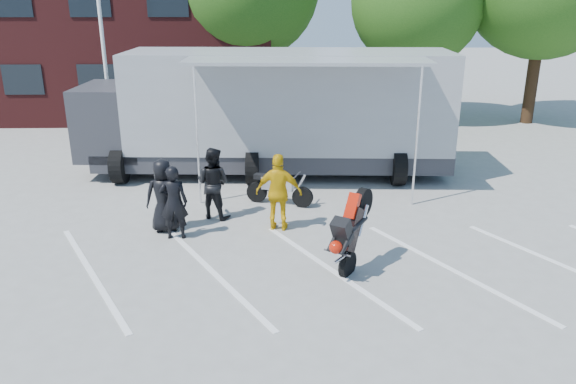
{
  "coord_description": "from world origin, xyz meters",
  "views": [
    {
      "loc": [
        -0.99,
        -9.07,
        5.26
      ],
      "look_at": [
        -0.67,
        2.11,
        1.3
      ],
      "focal_mm": 35.0,
      "sensor_mm": 36.0,
      "label": 1
    }
  ],
  "objects_px": {
    "flagpole": "(106,1)",
    "parked_motorcycle": "(280,204)",
    "tree_mid": "(417,2)",
    "spectator_leather_c": "(213,183)",
    "stunt_bike_rider": "(359,263)",
    "spectator_hivis": "(279,192)",
    "spectator_leather_b": "(174,202)",
    "spectator_leather_a": "(164,195)",
    "transporter_truck": "(273,172)"
  },
  "relations": [
    {
      "from": "flagpole",
      "to": "parked_motorcycle",
      "type": "height_order",
      "value": "flagpole"
    },
    {
      "from": "tree_mid",
      "to": "spectator_leather_c",
      "type": "distance_m",
      "value": 13.91
    },
    {
      "from": "flagpole",
      "to": "stunt_bike_rider",
      "type": "distance_m",
      "value": 12.26
    },
    {
      "from": "spectator_leather_c",
      "to": "spectator_hivis",
      "type": "distance_m",
      "value": 1.8
    },
    {
      "from": "flagpole",
      "to": "spectator_leather_c",
      "type": "height_order",
      "value": "flagpole"
    },
    {
      "from": "tree_mid",
      "to": "flagpole",
      "type": "bearing_deg",
      "value": -156.03
    },
    {
      "from": "spectator_leather_c",
      "to": "flagpole",
      "type": "bearing_deg",
      "value": -33.98
    },
    {
      "from": "stunt_bike_rider",
      "to": "spectator_leather_b",
      "type": "bearing_deg",
      "value": -165.65
    },
    {
      "from": "flagpole",
      "to": "spectator_hivis",
      "type": "bearing_deg",
      "value": -51.74
    },
    {
      "from": "tree_mid",
      "to": "stunt_bike_rider",
      "type": "xyz_separation_m",
      "value": [
        -4.22,
        -13.69,
        -4.94
      ]
    },
    {
      "from": "flagpole",
      "to": "spectator_leather_c",
      "type": "bearing_deg",
      "value": -57.81
    },
    {
      "from": "spectator_leather_a",
      "to": "spectator_hivis",
      "type": "distance_m",
      "value": 2.65
    },
    {
      "from": "spectator_leather_c",
      "to": "parked_motorcycle",
      "type": "bearing_deg",
      "value": -129.14
    },
    {
      "from": "flagpole",
      "to": "spectator_hivis",
      "type": "xyz_separation_m",
      "value": [
        5.4,
        -6.84,
        -4.13
      ]
    },
    {
      "from": "parked_motorcycle",
      "to": "spectator_leather_c",
      "type": "xyz_separation_m",
      "value": [
        -1.63,
        -0.83,
        0.89
      ]
    },
    {
      "from": "flagpole",
      "to": "stunt_bike_rider",
      "type": "xyz_separation_m",
      "value": [
        7.02,
        -8.69,
        -5.05
      ]
    },
    {
      "from": "tree_mid",
      "to": "parked_motorcycle",
      "type": "height_order",
      "value": "tree_mid"
    },
    {
      "from": "spectator_leather_b",
      "to": "spectator_hivis",
      "type": "distance_m",
      "value": 2.4
    },
    {
      "from": "flagpole",
      "to": "transporter_truck",
      "type": "relative_size",
      "value": 0.69
    },
    {
      "from": "tree_mid",
      "to": "spectator_leather_a",
      "type": "relative_size",
      "value": 4.43
    },
    {
      "from": "transporter_truck",
      "to": "spectator_hivis",
      "type": "distance_m",
      "value": 4.58
    },
    {
      "from": "flagpole",
      "to": "transporter_truck",
      "type": "xyz_separation_m",
      "value": [
        5.27,
        -2.36,
        -5.05
      ]
    },
    {
      "from": "spectator_leather_b",
      "to": "transporter_truck",
      "type": "bearing_deg",
      "value": -117.08
    },
    {
      "from": "tree_mid",
      "to": "spectator_hivis",
      "type": "bearing_deg",
      "value": -116.28
    },
    {
      "from": "tree_mid",
      "to": "stunt_bike_rider",
      "type": "distance_m",
      "value": 15.15
    },
    {
      "from": "transporter_truck",
      "to": "spectator_leather_a",
      "type": "xyz_separation_m",
      "value": [
        -2.52,
        -4.47,
        0.87
      ]
    },
    {
      "from": "stunt_bike_rider",
      "to": "spectator_leather_c",
      "type": "distance_m",
      "value": 4.28
    },
    {
      "from": "tree_mid",
      "to": "spectator_leather_b",
      "type": "xyz_separation_m",
      "value": [
        -8.21,
        -12.26,
        -4.09
      ]
    },
    {
      "from": "transporter_truck",
      "to": "spectator_leather_b",
      "type": "xyz_separation_m",
      "value": [
        -2.23,
        -4.9,
        0.86
      ]
    },
    {
      "from": "spectator_leather_a",
      "to": "stunt_bike_rider",
      "type": "bearing_deg",
      "value": 144.75
    },
    {
      "from": "spectator_leather_a",
      "to": "spectator_hivis",
      "type": "xyz_separation_m",
      "value": [
        2.65,
        -0.02,
        0.05
      ]
    },
    {
      "from": "spectator_leather_a",
      "to": "spectator_leather_b",
      "type": "bearing_deg",
      "value": 112.09
    },
    {
      "from": "spectator_leather_c",
      "to": "spectator_hivis",
      "type": "xyz_separation_m",
      "value": [
        1.6,
        -0.81,
        0.03
      ]
    },
    {
      "from": "spectator_leather_b",
      "to": "spectator_hivis",
      "type": "bearing_deg",
      "value": -172.54
    },
    {
      "from": "stunt_bike_rider",
      "to": "tree_mid",
      "type": "bearing_deg",
      "value": 106.89
    },
    {
      "from": "transporter_truck",
      "to": "spectator_hivis",
      "type": "height_order",
      "value": "transporter_truck"
    },
    {
      "from": "spectator_leather_c",
      "to": "transporter_truck",
      "type": "bearing_deg",
      "value": -88.02
    },
    {
      "from": "spectator_leather_a",
      "to": "spectator_leather_b",
      "type": "xyz_separation_m",
      "value": [
        0.29,
        -0.44,
        -0.01
      ]
    },
    {
      "from": "parked_motorcycle",
      "to": "stunt_bike_rider",
      "type": "height_order",
      "value": "stunt_bike_rider"
    },
    {
      "from": "flagpole",
      "to": "stunt_bike_rider",
      "type": "bearing_deg",
      "value": -51.05
    },
    {
      "from": "spectator_hivis",
      "to": "flagpole",
      "type": "bearing_deg",
      "value": -42.11
    },
    {
      "from": "tree_mid",
      "to": "spectator_leather_a",
      "type": "height_order",
      "value": "tree_mid"
    },
    {
      "from": "tree_mid",
      "to": "transporter_truck",
      "type": "xyz_separation_m",
      "value": [
        -5.98,
        -7.36,
        -4.94
      ]
    },
    {
      "from": "stunt_bike_rider",
      "to": "parked_motorcycle",
      "type": "bearing_deg",
      "value": 148.56
    },
    {
      "from": "flagpole",
      "to": "spectator_leather_b",
      "type": "xyz_separation_m",
      "value": [
        3.04,
        -7.26,
        -4.2
      ]
    },
    {
      "from": "flagpole",
      "to": "spectator_leather_b",
      "type": "bearing_deg",
      "value": -67.31
    },
    {
      "from": "stunt_bike_rider",
      "to": "spectator_hivis",
      "type": "bearing_deg",
      "value": 165.43
    },
    {
      "from": "parked_motorcycle",
      "to": "stunt_bike_rider",
      "type": "relative_size",
      "value": 1.02
    },
    {
      "from": "tree_mid",
      "to": "spectator_leather_c",
      "type": "relative_size",
      "value": 4.31
    },
    {
      "from": "spectator_leather_a",
      "to": "spectator_leather_c",
      "type": "distance_m",
      "value": 1.32
    }
  ]
}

